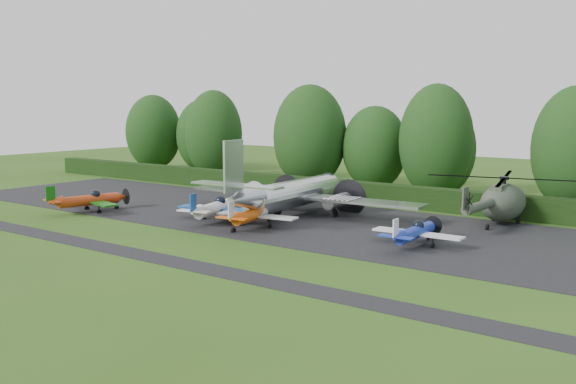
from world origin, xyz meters
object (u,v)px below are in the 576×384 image
Objects in this scene: transport_plane at (292,193)px; light_plane_red at (89,200)px; helicopter at (503,199)px; light_plane_orange at (254,214)px; light_plane_white at (217,207)px; light_plane_blue at (415,232)px.

transport_plane is 3.07× the size of light_plane_red.
light_plane_orange is at bearing -141.48° from helicopter.
helicopter reaches higher than light_plane_white.
transport_plane reaches higher than light_plane_blue.
transport_plane is 14.09m from light_plane_blue.
light_plane_blue is at bearing 15.37° from light_plane_orange.
transport_plane is at bearing 16.26° from light_plane_red.
light_plane_orange is at bearing -172.29° from light_plane_blue.
transport_plane reaches higher than light_plane_white.
light_plane_red is at bearing -169.58° from light_plane_blue.
light_plane_white is at bearing -174.81° from light_plane_blue.
light_plane_white is at bearing -174.95° from light_plane_orange.
light_plane_white reaches higher than light_plane_red.
light_plane_red is at bearing -159.79° from light_plane_orange.
transport_plane is at bearing 69.48° from light_plane_white.
light_plane_orange is 1.07× the size of light_plane_blue.
light_plane_red is 16.41m from light_plane_orange.
transport_plane is 16.95m from helicopter.
light_plane_white is 1.16× the size of light_plane_blue.
helicopter is at bearing 49.94° from light_plane_orange.
transport_plane reaches higher than helicopter.
transport_plane is at bearing 163.59° from light_plane_blue.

